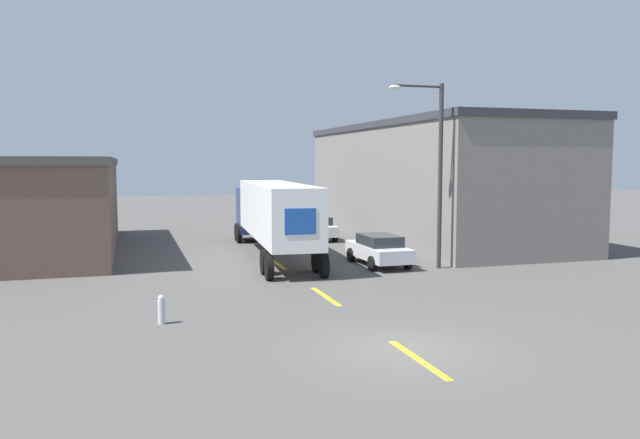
% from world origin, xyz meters
% --- Properties ---
extents(ground_plane, '(160.00, 160.00, 0.00)m').
position_xyz_m(ground_plane, '(0.00, 0.00, 0.00)').
color(ground_plane, '#4C4947').
extents(road_centerline, '(0.20, 18.51, 0.01)m').
position_xyz_m(road_centerline, '(0.00, 6.77, 0.00)').
color(road_centerline, yellow).
rests_on(road_centerline, ground_plane).
extents(warehouse_right, '(8.80, 23.00, 7.38)m').
position_xyz_m(warehouse_right, '(11.88, 22.20, 3.70)').
color(warehouse_right, slate).
rests_on(warehouse_right, ground_plane).
extents(semi_truck, '(3.64, 15.83, 3.83)m').
position_xyz_m(semi_truck, '(0.37, 17.31, 2.33)').
color(semi_truck, navy).
rests_on(semi_truck, ground_plane).
extents(parked_car_right_far, '(1.97, 4.51, 1.47)m').
position_xyz_m(parked_car_right_far, '(4.51, 23.19, 0.78)').
color(parked_car_right_far, silver).
rests_on(parked_car_right_far, ground_plane).
extents(parked_car_right_mid, '(1.97, 4.51, 1.47)m').
position_xyz_m(parked_car_right_mid, '(4.51, 12.64, 0.78)').
color(parked_car_right_mid, silver).
rests_on(parked_car_right_mid, ground_plane).
extents(street_lamp, '(2.67, 0.32, 8.42)m').
position_xyz_m(street_lamp, '(6.56, 11.09, 4.88)').
color(street_lamp, '#2D2D30').
rests_on(street_lamp, ground_plane).
extents(fire_hydrant, '(0.22, 0.22, 0.89)m').
position_xyz_m(fire_hydrant, '(-5.91, 4.52, 0.44)').
color(fire_hydrant, silver).
rests_on(fire_hydrant, ground_plane).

